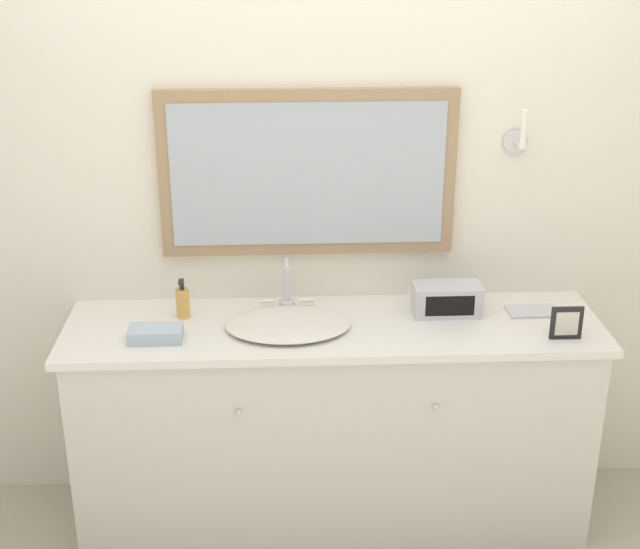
# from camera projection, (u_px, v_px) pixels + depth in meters

# --- Properties ---
(wall_back) EXTENTS (8.00, 0.18, 2.55)m
(wall_back) POSITION_uv_depth(u_px,v_px,m) (329.00, 190.00, 3.38)
(wall_back) COLOR silver
(wall_back) RESTS_ON ground_plane
(vanity_counter) EXTENTS (1.98, 0.53, 0.85)m
(vanity_counter) POSITION_uv_depth(u_px,v_px,m) (333.00, 424.00, 3.43)
(vanity_counter) COLOR beige
(vanity_counter) RESTS_ON ground_plane
(sink_basin) EXTENTS (0.45, 0.37, 0.21)m
(sink_basin) POSITION_uv_depth(u_px,v_px,m) (288.00, 323.00, 3.24)
(sink_basin) COLOR silver
(sink_basin) RESTS_ON vanity_counter
(soap_bottle) EXTENTS (0.05, 0.05, 0.15)m
(soap_bottle) POSITION_uv_depth(u_px,v_px,m) (183.00, 302.00, 3.31)
(soap_bottle) COLOR gold
(soap_bottle) RESTS_ON vanity_counter
(appliance_box) EXTENTS (0.25, 0.13, 0.12)m
(appliance_box) POSITION_uv_depth(u_px,v_px,m) (447.00, 299.00, 3.34)
(appliance_box) COLOR #BCBCC1
(appliance_box) RESTS_ON vanity_counter
(picture_frame) EXTENTS (0.11, 0.01, 0.12)m
(picture_frame) POSITION_uv_depth(u_px,v_px,m) (567.00, 323.00, 3.14)
(picture_frame) COLOR black
(picture_frame) RESTS_ON vanity_counter
(hand_towel_near_sink) EXTENTS (0.19, 0.11, 0.05)m
(hand_towel_near_sink) POSITION_uv_depth(u_px,v_px,m) (155.00, 334.00, 3.15)
(hand_towel_near_sink) COLOR #A8B7C6
(hand_towel_near_sink) RESTS_ON vanity_counter
(metal_tray) EXTENTS (0.19, 0.11, 0.01)m
(metal_tray) POSITION_uv_depth(u_px,v_px,m) (532.00, 311.00, 3.37)
(metal_tray) COLOR silver
(metal_tray) RESTS_ON vanity_counter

